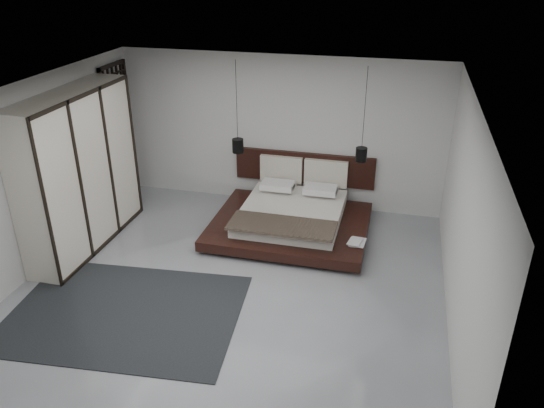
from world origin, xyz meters
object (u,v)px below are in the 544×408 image
(lattice_screen, at_px, (120,134))
(wardrobe, at_px, (79,172))
(bed, at_px, (292,215))
(pendant_left, at_px, (238,145))
(rug, at_px, (125,312))
(pendant_right, at_px, (361,154))

(lattice_screen, relative_size, wardrobe, 1.01)
(bed, relative_size, pendant_left, 1.63)
(lattice_screen, xyz_separation_m, bed, (3.43, -0.54, -1.02))
(pendant_left, distance_m, wardrobe, 2.67)
(rug, bearing_deg, lattice_screen, 117.26)
(pendant_right, xyz_separation_m, wardrobe, (-4.25, -1.65, -0.08))
(lattice_screen, bearing_deg, pendant_left, -3.39)
(bed, bearing_deg, pendant_right, 20.22)
(lattice_screen, bearing_deg, pendant_right, -1.77)
(pendant_right, bearing_deg, wardrobe, -158.82)
(bed, height_order, wardrobe, wardrobe)
(lattice_screen, height_order, wardrobe, lattice_screen)
(lattice_screen, xyz_separation_m, pendant_right, (4.50, -0.14, 0.05))
(bed, height_order, rug, bed)
(wardrobe, distance_m, rug, 2.53)
(pendant_right, height_order, wardrobe, pendant_right)
(pendant_right, height_order, rug, pendant_right)
(lattice_screen, xyz_separation_m, rug, (1.75, -3.40, -1.29))
(bed, bearing_deg, rug, -120.41)
(bed, distance_m, rug, 3.33)
(pendant_left, xyz_separation_m, wardrobe, (-2.10, -1.65, -0.05))
(pendant_left, bearing_deg, pendant_right, 0.00)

